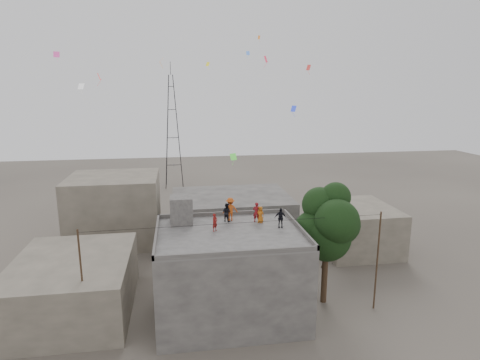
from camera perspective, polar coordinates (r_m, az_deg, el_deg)
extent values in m
plane|color=#49443C|center=(30.34, -1.43, -18.38)|extent=(140.00, 140.00, 0.00)
cube|color=#44423F|center=(28.90, -1.47, -13.27)|extent=(10.00, 8.00, 6.00)
cube|color=#524F4D|center=(27.71, -1.50, -7.59)|extent=(10.00, 8.00, 0.10)
cube|color=#44423F|center=(31.33, -2.44, -4.79)|extent=(10.00, 0.15, 0.30)
cube|color=#44423F|center=(24.02, -0.27, -10.35)|extent=(10.00, 0.15, 0.30)
cube|color=#44423F|center=(28.65, 8.37, -6.61)|extent=(0.15, 8.00, 0.30)
cube|color=#44423F|center=(27.48, -11.83, -7.60)|extent=(0.15, 8.00, 0.30)
cube|color=#44423F|center=(29.64, -8.34, -4.22)|extent=(1.60, 1.80, 2.00)
cube|color=#5F574B|center=(31.88, -22.59, -13.71)|extent=(8.00, 10.00, 4.00)
cube|color=#44423F|center=(42.23, -1.26, -5.46)|extent=(12.00, 9.00, 5.00)
cube|color=#5F574B|center=(44.01, -17.34, -3.94)|extent=(9.00, 8.00, 7.00)
cube|color=#5F574B|center=(41.96, 16.09, -6.53)|extent=(7.00, 8.00, 4.40)
cylinder|color=black|center=(31.42, 11.92, -13.35)|extent=(0.44, 0.44, 4.00)
cylinder|color=black|center=(30.90, 12.25, -10.57)|extent=(0.64, 0.91, 2.14)
sphere|color=black|center=(30.17, 12.20, -7.88)|extent=(3.60, 3.60, 3.60)
sphere|color=black|center=(30.57, 14.00, -6.11)|extent=(3.00, 3.00, 3.00)
sphere|color=black|center=(30.18, 10.28, -6.98)|extent=(2.80, 2.80, 2.80)
sphere|color=black|center=(29.16, 13.62, -5.77)|extent=(3.20, 3.20, 3.20)
sphere|color=black|center=(30.19, 11.25, -3.43)|extent=(2.60, 2.60, 2.60)
sphere|color=black|center=(30.15, 13.46, -2.37)|extent=(2.20, 2.20, 2.20)
cylinder|color=black|center=(27.75, -21.48, -13.76)|extent=(0.12, 0.12, 7.40)
cylinder|color=black|center=(30.79, 18.93, -10.88)|extent=(0.12, 0.12, 7.40)
cylinder|color=black|center=(26.22, -0.07, -6.11)|extent=(20.00, 0.52, 0.02)
cylinder|color=black|center=(65.28, -10.30, 6.63)|extent=(1.27, 1.27, 18.01)
cylinder|color=black|center=(65.27, -8.80, 6.68)|extent=(1.27, 1.27, 18.01)
cylinder|color=black|center=(66.96, -8.81, 6.83)|extent=(1.27, 1.27, 18.01)
cylinder|color=black|center=(66.97, -10.28, 6.78)|extent=(1.27, 1.27, 18.01)
cube|color=black|center=(66.87, -9.38, 2.13)|extent=(2.36, 0.08, 0.08)
cube|color=black|center=(66.87, -9.38, 2.13)|extent=(0.08, 2.36, 0.08)
cube|color=black|center=(66.21, -9.52, 5.96)|extent=(1.81, 0.08, 0.08)
cube|color=black|center=(66.21, -9.52, 5.96)|extent=(0.08, 1.81, 0.08)
cube|color=black|center=(65.85, -9.66, 9.85)|extent=(1.26, 0.08, 0.08)
cube|color=black|center=(65.85, -9.66, 9.85)|extent=(0.08, 1.26, 0.08)
cube|color=black|center=(65.78, -9.78, 12.98)|extent=(0.82, 0.08, 0.08)
cube|color=black|center=(65.78, -9.78, 12.98)|extent=(0.08, 0.82, 0.08)
cylinder|color=black|center=(65.87, -9.88, 15.41)|extent=(0.08, 0.08, 2.00)
imported|color=maroon|center=(29.69, 2.36, -4.59)|extent=(0.58, 0.42, 1.48)
imported|color=#BB5F15|center=(29.57, 2.92, -4.92)|extent=(0.71, 0.68, 1.23)
imported|color=black|center=(29.80, -1.92, -4.61)|extent=(0.85, 0.84, 1.39)
imported|color=black|center=(28.61, 5.77, -5.39)|extent=(0.88, 0.50, 1.41)
imported|color=#C04C16|center=(29.92, -1.39, -4.17)|extent=(1.17, 0.72, 1.75)
imported|color=maroon|center=(27.86, -3.60, -6.04)|extent=(0.54, 0.52, 1.24)
plane|color=#FF1F1A|center=(32.85, -19.41, 13.69)|extent=(0.22, 0.54, 0.50)
plane|color=#E52446|center=(36.93, 3.68, 16.78)|extent=(0.23, 0.59, 0.55)
plane|color=#FFF327|center=(39.84, -4.62, 16.11)|extent=(0.42, 0.41, 0.37)
plane|color=blue|center=(32.18, 7.62, 10.03)|extent=(0.39, 0.51, 0.47)
plane|color=white|center=(33.60, -21.67, 12.28)|extent=(0.54, 0.42, 0.43)
plane|color=orange|center=(41.41, 2.72, 19.62)|extent=(0.28, 0.27, 0.33)
plane|color=#46CE37|center=(31.65, -0.96, 3.32)|extent=(0.59, 0.42, 0.50)
plane|color=red|center=(34.49, 9.72, 15.50)|extent=(0.47, 0.39, 0.43)
plane|color=orange|center=(29.18, -11.15, 16.38)|extent=(0.33, 0.45, 0.30)
plane|color=#5288F7|center=(43.88, 1.14, 17.60)|extent=(0.38, 0.34, 0.38)
plane|color=#EB4AA5|center=(33.03, -24.64, 15.93)|extent=(0.45, 0.33, 0.40)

